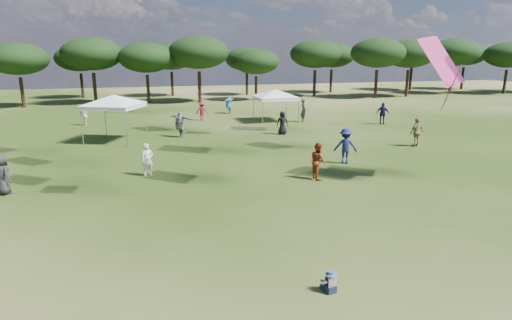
{
  "coord_description": "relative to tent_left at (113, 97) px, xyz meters",
  "views": [
    {
      "loc": [
        -4.15,
        -6.13,
        5.59
      ],
      "look_at": [
        -0.72,
        6.0,
        2.44
      ],
      "focal_mm": 30.0,
      "sensor_mm": 36.0,
      "label": 1
    }
  ],
  "objects": [
    {
      "name": "toddler",
      "position": [
        5.53,
        -20.46,
        -2.65
      ],
      "size": [
        0.39,
        0.42,
        0.55
      ],
      "rotation": [
        0.0,
        0.0,
        0.16
      ],
      "color": "#161C32",
      "rests_on": "ground"
    },
    {
      "name": "festival_crowd",
      "position": [
        6.17,
        -0.66,
        -2.02
      ],
      "size": [
        30.93,
        24.01,
        1.93
      ],
      "color": "black",
      "rests_on": "ground"
    },
    {
      "name": "tent_left",
      "position": [
        0.0,
        0.0,
        0.0
      ],
      "size": [
        5.77,
        5.77,
        3.32
      ],
      "rotation": [
        0.0,
        0.0,
        -0.44
      ],
      "color": "gray",
      "rests_on": "ground"
    },
    {
      "name": "tent_right",
      "position": [
        12.67,
        5.3,
        -0.34
      ],
      "size": [
        6.57,
        6.57,
        2.98
      ],
      "rotation": [
        0.0,
        0.0,
        -0.02
      ],
      "color": "gray",
      "rests_on": "ground"
    },
    {
      "name": "tree_line",
      "position": [
        7.84,
        24.67,
        2.53
      ],
      "size": [
        108.78,
        17.63,
        7.77
      ],
      "color": "black",
      "rests_on": "ground"
    }
  ]
}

